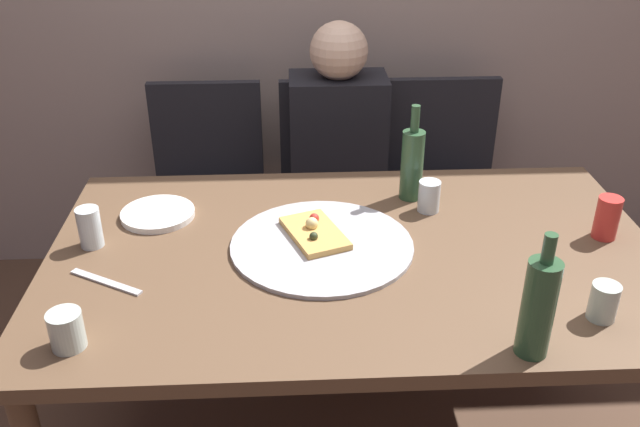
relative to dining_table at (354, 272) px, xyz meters
The scene contains 16 objects.
dining_table is the anchor object (origin of this frame).
pizza_tray 0.12m from the dining_table, 165.13° to the left, with size 0.50×0.50×0.01m, color #ADADB2.
pizza_slice_last 0.16m from the dining_table, 148.01° to the left, with size 0.20×0.25×0.05m.
wine_bottle 0.58m from the dining_table, 51.81° to the right, with size 0.07×0.07×0.30m.
beer_bottle 0.41m from the dining_table, 56.72° to the left, with size 0.07×0.07×0.30m.
tumbler_near 0.73m from the dining_table, behind, with size 0.06×0.06×0.11m, color silver.
tumbler_far 0.35m from the dining_table, 42.15° to the left, with size 0.06×0.06×0.10m, color silver.
wine_glass 0.77m from the dining_table, 151.17° to the right, with size 0.08×0.08×0.09m, color #B7C6BC.
short_glass 0.64m from the dining_table, 30.84° to the right, with size 0.07×0.07×0.09m, color #B7C6BC.
soda_can 0.72m from the dining_table, ahead, with size 0.07×0.07×0.12m, color red.
plate_stack 0.61m from the dining_table, 158.64° to the left, with size 0.22×0.22×0.02m, color white.
table_knife 0.65m from the dining_table, 169.25° to the right, with size 0.22×0.02×0.01m, color #B7B7BC.
chair_left 1.04m from the dining_table, 118.91° to the left, with size 0.44×0.44×0.90m.
chair_middle 0.92m from the dining_table, 89.01° to the left, with size 0.44×0.44×0.90m.
chair_right 1.02m from the dining_table, 63.11° to the left, with size 0.44×0.44×0.90m.
guest_in_sweater 0.75m from the dining_table, 88.81° to the left, with size 0.36×0.56×1.17m.
Camera 1 is at (-0.17, -1.58, 1.73)m, focal length 38.63 mm.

